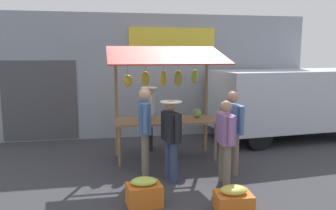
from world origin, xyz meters
name	(u,v)px	position (x,y,z in m)	size (l,w,h in m)	color
ground_plane	(165,158)	(0.00, 0.00, 0.00)	(40.00, 40.00, 0.00)	#38383D
street_backdrop	(149,76)	(0.05, -2.20, 1.70)	(9.00, 0.30, 3.40)	#8C939E
market_stall	(166,89)	(-0.02, -0.05, 1.55)	(2.50, 1.46, 2.50)	olive
vendor_with_sunhat	(149,113)	(0.27, -0.75, 0.91)	(0.40, 0.68, 1.56)	#232328
shopper_in_grey_tee	(145,125)	(0.58, 0.96, 0.98)	(0.26, 0.71, 1.69)	#726656
shopper_in_striped_shirt	(171,134)	(0.15, 1.37, 0.88)	(0.39, 0.65, 1.51)	navy
shopper_with_shopping_bag	(232,127)	(-1.08, 1.20, 0.93)	(0.33, 0.67, 1.62)	#726656
shopper_with_ponytail	(225,137)	(-0.77, 1.71, 0.86)	(0.24, 0.66, 1.52)	#726656
parked_van	(288,98)	(-3.62, -1.14, 1.12)	(4.54, 2.21, 1.88)	silver
produce_crate_near	(144,193)	(0.77, 2.33, 0.21)	(0.57, 0.44, 0.45)	#D1661E
produce_crate_side	(233,200)	(-0.52, 2.78, 0.18)	(0.56, 0.46, 0.39)	#D1661E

